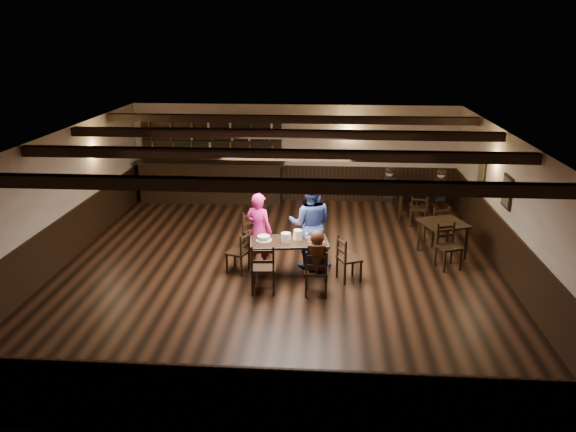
# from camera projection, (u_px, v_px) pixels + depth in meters

# --- Properties ---
(ground) EXTENTS (10.00, 10.00, 0.00)m
(ground) POSITION_uv_depth(u_px,v_px,m) (280.00, 270.00, 11.38)
(ground) COLOR black
(ground) RESTS_ON ground
(room_shell) EXTENTS (9.02, 10.02, 2.71)m
(room_shell) POSITION_uv_depth(u_px,v_px,m) (280.00, 187.00, 10.87)
(room_shell) COLOR beige
(room_shell) RESTS_ON ground
(dining_table) EXTENTS (1.59, 0.94, 0.75)m
(dining_table) POSITION_uv_depth(u_px,v_px,m) (289.00, 245.00, 10.88)
(dining_table) COLOR black
(dining_table) RESTS_ON ground
(chair_near_left) EXTENTS (0.48, 0.46, 0.97)m
(chair_near_left) POSITION_uv_depth(u_px,v_px,m) (263.00, 265.00, 10.19)
(chair_near_left) COLOR black
(chair_near_left) RESTS_ON ground
(chair_near_right) EXTENTS (0.42, 0.41, 0.90)m
(chair_near_right) POSITION_uv_depth(u_px,v_px,m) (316.00, 269.00, 10.11)
(chair_near_right) COLOR black
(chair_near_right) RESTS_ON ground
(chair_end_left) EXTENTS (0.48, 0.50, 0.86)m
(chair_end_left) POSITION_uv_depth(u_px,v_px,m) (241.00, 249.00, 11.11)
(chair_end_left) COLOR black
(chair_end_left) RESTS_ON ground
(chair_end_right) EXTENTS (0.53, 0.54, 0.89)m
(chair_end_right) POSITION_uv_depth(u_px,v_px,m) (346.00, 256.00, 10.75)
(chair_end_right) COLOR black
(chair_end_right) RESTS_ON ground
(chair_far_pushed) EXTENTS (0.58, 0.58, 0.90)m
(chair_far_pushed) POSITION_uv_depth(u_px,v_px,m) (253.00, 228.00, 12.19)
(chair_far_pushed) COLOR black
(chair_far_pushed) RESTS_ON ground
(woman_pink) EXTENTS (0.68, 0.57, 1.58)m
(woman_pink) POSITION_uv_depth(u_px,v_px,m) (259.00, 231.00, 11.28)
(woman_pink) COLOR #E9269C
(woman_pink) RESTS_ON ground
(man_blue) EXTENTS (0.94, 0.76, 1.84)m
(man_blue) POSITION_uv_depth(u_px,v_px,m) (310.00, 224.00, 11.27)
(man_blue) COLOR navy
(man_blue) RESTS_ON ground
(seated_person) EXTENTS (0.33, 0.50, 0.81)m
(seated_person) POSITION_uv_depth(u_px,v_px,m) (317.00, 253.00, 10.07)
(seated_person) COLOR black
(seated_person) RESTS_ON ground
(cake) EXTENTS (0.31, 0.31, 0.10)m
(cake) POSITION_uv_depth(u_px,v_px,m) (264.00, 238.00, 10.86)
(cake) COLOR white
(cake) RESTS_ON dining_table
(plate_stack_a) EXTENTS (0.18, 0.18, 0.17)m
(plate_stack_a) POSITION_uv_depth(u_px,v_px,m) (286.00, 237.00, 10.79)
(plate_stack_a) COLOR white
(plate_stack_a) RESTS_ON dining_table
(plate_stack_b) EXTENTS (0.17, 0.17, 0.20)m
(plate_stack_b) POSITION_uv_depth(u_px,v_px,m) (298.00, 235.00, 10.88)
(plate_stack_b) COLOR white
(plate_stack_b) RESTS_ON dining_table
(tea_light) EXTENTS (0.05, 0.05, 0.06)m
(tea_light) POSITION_uv_depth(u_px,v_px,m) (290.00, 238.00, 10.95)
(tea_light) COLOR #A5A8AD
(tea_light) RESTS_ON dining_table
(salt_shaker) EXTENTS (0.04, 0.04, 0.10)m
(salt_shaker) POSITION_uv_depth(u_px,v_px,m) (309.00, 239.00, 10.81)
(salt_shaker) COLOR silver
(salt_shaker) RESTS_ON dining_table
(pepper_shaker) EXTENTS (0.03, 0.03, 0.09)m
(pepper_shaker) POSITION_uv_depth(u_px,v_px,m) (314.00, 240.00, 10.76)
(pepper_shaker) COLOR #A5A8AD
(pepper_shaker) RESTS_ON dining_table
(drink_glass) EXTENTS (0.07, 0.07, 0.11)m
(drink_glass) POSITION_uv_depth(u_px,v_px,m) (307.00, 236.00, 10.98)
(drink_glass) COLOR silver
(drink_glass) RESTS_ON dining_table
(menu_red) EXTENTS (0.37, 0.32, 0.00)m
(menu_red) POSITION_uv_depth(u_px,v_px,m) (317.00, 242.00, 10.80)
(menu_red) COLOR maroon
(menu_red) RESTS_ON dining_table
(menu_blue) EXTENTS (0.28, 0.22, 0.00)m
(menu_blue) POSITION_uv_depth(u_px,v_px,m) (316.00, 238.00, 10.98)
(menu_blue) COLOR #0D1843
(menu_blue) RESTS_ON dining_table
(bar_counter) EXTENTS (4.13, 0.70, 2.20)m
(bar_counter) POSITION_uv_depth(u_px,v_px,m) (211.00, 176.00, 15.77)
(bar_counter) COLOR black
(bar_counter) RESTS_ON ground
(back_table_a) EXTENTS (1.11, 1.11, 0.75)m
(back_table_a) POSITION_uv_depth(u_px,v_px,m) (443.00, 227.00, 11.93)
(back_table_a) COLOR black
(back_table_a) RESTS_ON ground
(back_table_b) EXTENTS (0.97, 0.97, 0.75)m
(back_table_b) POSITION_uv_depth(u_px,v_px,m) (415.00, 193.00, 14.42)
(back_table_b) COLOR black
(back_table_b) RESTS_ON ground
(bg_patron_left) EXTENTS (0.24, 0.39, 0.78)m
(bg_patron_left) POSITION_uv_depth(u_px,v_px,m) (389.00, 182.00, 14.62)
(bg_patron_left) COLOR black
(bg_patron_left) RESTS_ON ground
(bg_patron_right) EXTENTS (0.27, 0.41, 0.81)m
(bg_patron_right) POSITION_uv_depth(u_px,v_px,m) (440.00, 184.00, 14.37)
(bg_patron_right) COLOR black
(bg_patron_right) RESTS_ON ground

